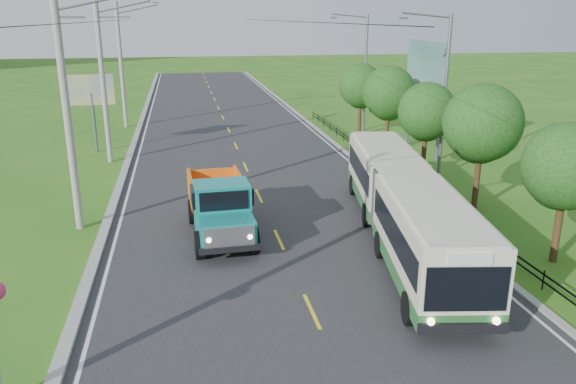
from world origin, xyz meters
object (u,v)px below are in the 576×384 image
object	(u,v)px
tree_back	(361,88)
planter_mid	(403,173)
tree_third	(482,127)
streetlight_far	(364,69)
pole_far	(122,65)
planter_far	(360,143)
dump_truck	(220,203)
pole_mid	(103,81)
billboard_left	(91,95)
pole_near	(68,112)
tree_fourth	(427,114)
tree_second	(565,170)
streetlight_mid	(443,91)
bus	(404,201)
planter_near	(472,220)
billboard_right	(426,72)
tree_fifth	(389,95)

from	to	relation	value
tree_back	planter_mid	size ratio (longest dim) A/B	8.21
tree_third	streetlight_far	xyz separation A→B (m)	(0.79, 19.86, 0.92)
pole_far	streetlight_far	bearing A→B (deg)	-14.81
planter_far	dump_truck	world-z (taller)	dump_truck
pole_mid	billboard_left	distance (m)	3.47
pole_near	tree_fourth	xyz separation A→B (m)	(18.12, 5.14, -1.51)
pole_near	planter_far	world-z (taller)	pole_near
pole_mid	tree_second	size ratio (longest dim) A/B	1.89
streetlight_mid	bus	size ratio (longest dim) A/B	0.58
pole_near	tree_second	world-z (taller)	pole_near
tree_third	streetlight_far	bearing A→B (deg)	87.73
tree_second	planter_near	distance (m)	5.19
streetlight_mid	planter_far	distance (m)	9.46
tree_fourth	tree_back	size ratio (longest dim) A/B	0.98
tree_fourth	dump_truck	bearing A→B (deg)	-149.33
planter_near	bus	world-z (taller)	bus
streetlight_mid	dump_truck	bearing A→B (deg)	-151.36
pole_mid	planter_near	xyz separation A→B (m)	(16.86, -15.00, -4.81)
pole_near	billboard_right	distance (m)	23.32
pole_far	planter_mid	bearing A→B (deg)	-48.41
tree_third	tree_fifth	size ratio (longest dim) A/B	1.03
pole_near	pole_far	xyz separation A→B (m)	(0.00, 24.00, 0.00)
billboard_left	bus	xyz separation A→B (m)	(14.36, -19.22, -2.07)
streetlight_far	tree_third	bearing A→B (deg)	-92.27
planter_far	streetlight_far	bearing A→B (deg)	71.20
tree_fifth	bus	size ratio (longest dim) A/B	0.37
tree_back	streetlight_far	size ratio (longest dim) A/B	0.61
billboard_left	billboard_right	bearing A→B (deg)	-10.40
tree_second	planter_near	world-z (taller)	tree_second
bus	tree_fifth	bearing A→B (deg)	81.68
dump_truck	tree_fifth	bearing A→B (deg)	45.01
planter_mid	bus	bearing A→B (deg)	-112.06
pole_far	bus	world-z (taller)	pole_far
tree_back	planter_near	xyz separation A→B (m)	(-1.26, -20.14, -3.37)
tree_second	streetlight_far	bearing A→B (deg)	88.26
pole_mid	tree_back	bearing A→B (deg)	15.84
pole_mid	tree_back	size ratio (longest dim) A/B	1.82
pole_far	tree_second	distance (m)	35.82
tree_back	dump_truck	size ratio (longest dim) A/B	0.89
tree_second	bus	size ratio (longest dim) A/B	0.34
tree_third	tree_fourth	bearing A→B (deg)	90.00
pole_mid	streetlight_mid	bearing A→B (deg)	-20.32
planter_far	pole_mid	bearing A→B (deg)	-176.61
tree_second	planter_far	bearing A→B (deg)	93.62
tree_back	streetlight_far	xyz separation A→B (m)	(0.79, 1.86, 1.25)
tree_fourth	tree_fifth	distance (m)	6.01
pole_mid	streetlight_far	world-z (taller)	pole_mid
tree_second	tree_back	distance (m)	24.00
pole_mid	pole_far	world-z (taller)	same
tree_second	streetlight_mid	size ratio (longest dim) A/B	0.58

